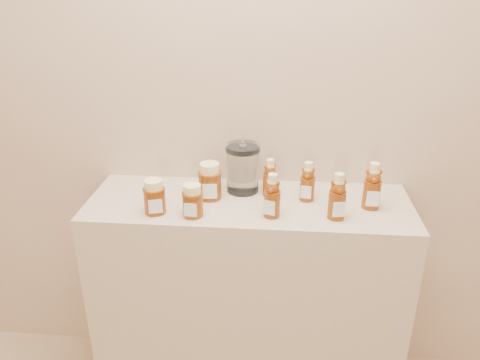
# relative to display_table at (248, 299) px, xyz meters

# --- Properties ---
(wall_back) EXTENTS (3.50, 0.02, 2.70)m
(wall_back) POSITION_rel_display_table_xyz_m (0.00, 0.20, 0.90)
(wall_back) COLOR tan
(wall_back) RESTS_ON ground
(display_table) EXTENTS (1.20, 0.40, 0.90)m
(display_table) POSITION_rel_display_table_xyz_m (0.00, 0.00, 0.00)
(display_table) COLOR tan
(display_table) RESTS_ON ground
(bear_bottle_back_left) EXTENTS (0.07, 0.07, 0.16)m
(bear_bottle_back_left) POSITION_rel_display_table_xyz_m (0.07, 0.06, 0.53)
(bear_bottle_back_left) COLOR #662808
(bear_bottle_back_left) RESTS_ON display_table
(bear_bottle_back_mid) EXTENTS (0.07, 0.07, 0.17)m
(bear_bottle_back_mid) POSITION_rel_display_table_xyz_m (0.21, 0.03, 0.54)
(bear_bottle_back_mid) COLOR #662808
(bear_bottle_back_mid) RESTS_ON display_table
(bear_bottle_back_right) EXTENTS (0.07, 0.07, 0.19)m
(bear_bottle_back_right) POSITION_rel_display_table_xyz_m (0.44, -0.01, 0.55)
(bear_bottle_back_right) COLOR #662808
(bear_bottle_back_right) RESTS_ON display_table
(bear_bottle_front_left) EXTENTS (0.08, 0.08, 0.18)m
(bear_bottle_front_left) POSITION_rel_display_table_xyz_m (0.09, -0.10, 0.54)
(bear_bottle_front_left) COLOR #662808
(bear_bottle_front_left) RESTS_ON display_table
(bear_bottle_front_right) EXTENTS (0.07, 0.07, 0.19)m
(bear_bottle_front_right) POSITION_rel_display_table_xyz_m (0.31, -0.10, 0.54)
(bear_bottle_front_right) COLOR #662808
(bear_bottle_front_right) RESTS_ON display_table
(honey_jar_left) EXTENTS (0.10, 0.10, 0.12)m
(honey_jar_left) POSITION_rel_display_table_xyz_m (-0.32, -0.11, 0.51)
(honey_jar_left) COLOR #662808
(honey_jar_left) RESTS_ON display_table
(honey_jar_back) EXTENTS (0.10, 0.10, 0.14)m
(honey_jar_back) POSITION_rel_display_table_xyz_m (-0.15, 0.02, 0.52)
(honey_jar_back) COLOR #662808
(honey_jar_back) RESTS_ON display_table
(honey_jar_front) EXTENTS (0.08, 0.08, 0.12)m
(honey_jar_front) POSITION_rel_display_table_xyz_m (-0.19, -0.12, 0.51)
(honey_jar_front) COLOR #662808
(honey_jar_front) RESTS_ON display_table
(glass_canister) EXTENTS (0.14, 0.14, 0.20)m
(glass_canister) POSITION_rel_display_table_xyz_m (-0.03, 0.09, 0.55)
(glass_canister) COLOR white
(glass_canister) RESTS_ON display_table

